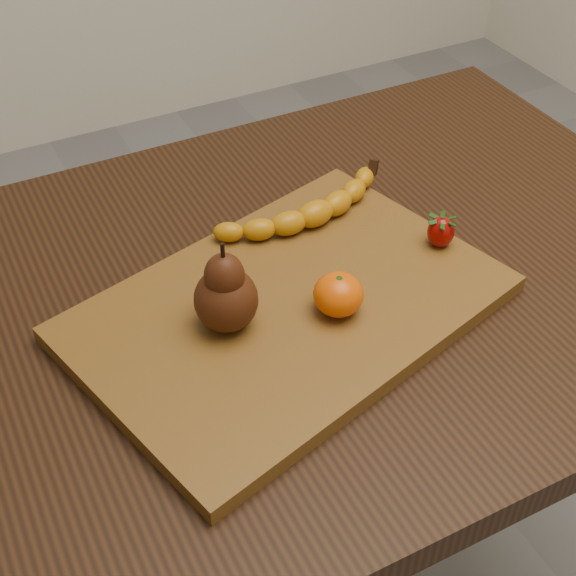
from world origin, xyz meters
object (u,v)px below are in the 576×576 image
pear (225,286)px  mandarin (338,294)px  cutting_board (288,309)px  table (307,337)px

pear → mandarin: pear is taller
cutting_board → pear: size_ratio=4.31×
table → mandarin: bearing=-96.2°
pear → mandarin: 0.12m
mandarin → table: bearing=83.8°
cutting_board → mandarin: size_ratio=8.36×
pear → mandarin: bearing=-17.4°
table → pear: 0.21m
table → cutting_board: (-0.05, -0.05, 0.11)m
table → mandarin: (-0.01, -0.08, 0.14)m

